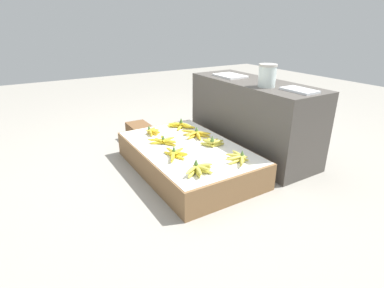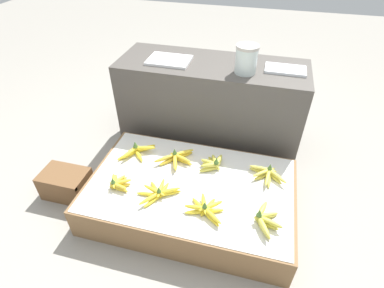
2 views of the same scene
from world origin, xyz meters
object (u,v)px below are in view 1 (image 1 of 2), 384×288
at_px(banana_bunch_front_midleft, 164,141).
at_px(banana_bunch_middle_left, 181,125).
at_px(banana_bunch_front_left, 152,131).
at_px(banana_bunch_middle_midright, 212,142).
at_px(banana_bunch_front_midright, 175,154).
at_px(glass_jar, 267,75).
at_px(foam_tray_white, 230,76).
at_px(banana_bunch_front_right, 199,169).
at_px(wooden_crate, 140,133).
at_px(banana_bunch_middle_right, 239,158).
at_px(banana_bunch_middle_midleft, 196,134).

relative_size(banana_bunch_front_midleft, banana_bunch_middle_left, 1.11).
distance_m(banana_bunch_front_left, banana_bunch_middle_midright, 0.60).
relative_size(banana_bunch_front_midright, glass_jar, 1.23).
bearing_deg(banana_bunch_middle_midright, foam_tray_white, 131.21).
height_order(banana_bunch_front_right, banana_bunch_middle_midright, banana_bunch_middle_midright).
relative_size(banana_bunch_front_midleft, banana_bunch_middle_midright, 1.37).
bearing_deg(banana_bunch_front_midright, wooden_crate, 174.37).
bearing_deg(banana_bunch_front_left, foam_tray_white, 84.42).
relative_size(banana_bunch_front_midright, banana_bunch_middle_right, 0.94).
distance_m(wooden_crate, banana_bunch_front_midleft, 0.70).
height_order(banana_bunch_middle_right, glass_jar, glass_jar).
relative_size(wooden_crate, banana_bunch_middle_left, 1.32).
bearing_deg(banana_bunch_front_left, banana_bunch_front_midleft, -1.35).
distance_m(wooden_crate, banana_bunch_middle_midright, 0.99).
bearing_deg(glass_jar, banana_bunch_front_right, -72.88).
xyz_separation_m(wooden_crate, glass_jar, (1.04, 0.73, 0.68)).
distance_m(banana_bunch_front_midleft, banana_bunch_middle_midright, 0.41).
bearing_deg(banana_bunch_middle_right, glass_jar, 118.03).
bearing_deg(banana_bunch_front_left, glass_jar, 51.22).
xyz_separation_m(banana_bunch_front_midright, banana_bunch_front_right, (0.32, 0.01, 0.00)).
height_order(banana_bunch_front_midleft, glass_jar, glass_jar).
height_order(banana_bunch_middle_midleft, banana_bunch_middle_right, banana_bunch_middle_midleft).
relative_size(wooden_crate, foam_tray_white, 1.02).
bearing_deg(banana_bunch_front_left, wooden_crate, 174.64).
bearing_deg(glass_jar, foam_tray_white, 175.23).
bearing_deg(wooden_crate, glass_jar, 35.09).
bearing_deg(banana_bunch_front_midleft, banana_bunch_middle_right, 27.74).
relative_size(banana_bunch_front_left, foam_tray_white, 0.49).
bearing_deg(foam_tray_white, banana_bunch_middle_midleft, -69.11).
bearing_deg(banana_bunch_middle_midright, banana_bunch_front_midleft, -129.23).
bearing_deg(wooden_crate, banana_bunch_front_right, -3.68).
xyz_separation_m(banana_bunch_middle_left, foam_tray_white, (0.09, 0.51, 0.44)).
distance_m(banana_bunch_middle_left, banana_bunch_middle_midleft, 0.28).
bearing_deg(banana_bunch_front_left, banana_bunch_middle_left, 91.07).
bearing_deg(banana_bunch_front_midleft, wooden_crate, 176.16).
bearing_deg(banana_bunch_middle_midleft, banana_bunch_front_left, -131.83).
bearing_deg(wooden_crate, banana_bunch_middle_right, 11.96).
relative_size(banana_bunch_middle_right, glass_jar, 1.31).
bearing_deg(banana_bunch_middle_left, foam_tray_white, 80.46).
distance_m(banana_bunch_front_right, glass_jar, 1.00).
relative_size(banana_bunch_front_right, banana_bunch_middle_right, 1.00).
distance_m(banana_bunch_front_midleft, foam_tray_white, 0.95).
xyz_separation_m(banana_bunch_middle_midleft, banana_bunch_middle_right, (0.59, 0.01, -0.00)).
bearing_deg(banana_bunch_middle_midleft, banana_bunch_front_right, -30.41).
xyz_separation_m(wooden_crate, banana_bunch_middle_midleft, (0.69, 0.27, 0.15)).
xyz_separation_m(banana_bunch_front_right, banana_bunch_middle_midleft, (-0.59, 0.35, -0.00)).
bearing_deg(banana_bunch_middle_right, banana_bunch_middle_midleft, -179.47).
relative_size(banana_bunch_middle_right, foam_tray_white, 0.81).
bearing_deg(glass_jar, banana_bunch_front_left, -128.78).
distance_m(banana_bunch_middle_right, foam_tray_white, 1.03).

